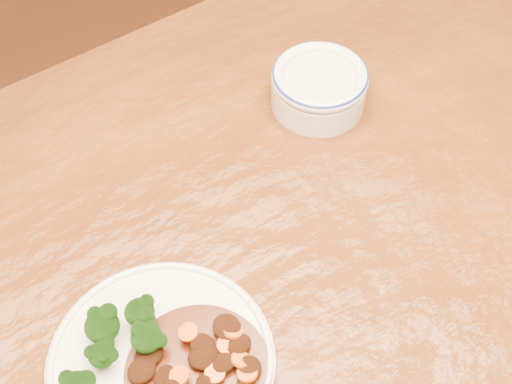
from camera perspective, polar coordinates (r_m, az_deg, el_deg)
dining_table at (r=0.87m, az=2.00°, el=-8.82°), size 1.53×0.95×0.75m
dinner_plate at (r=0.75m, az=-7.60°, el=-13.29°), size 0.23×0.23×0.01m
broccoli_florets at (r=0.74m, az=-11.49°, el=-11.87°), size 0.12×0.08×0.04m
mince_stew at (r=0.73m, az=-4.90°, el=-14.05°), size 0.15×0.15×0.02m
dip_bowl at (r=0.94m, az=5.07°, el=8.44°), size 0.13×0.13×0.06m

